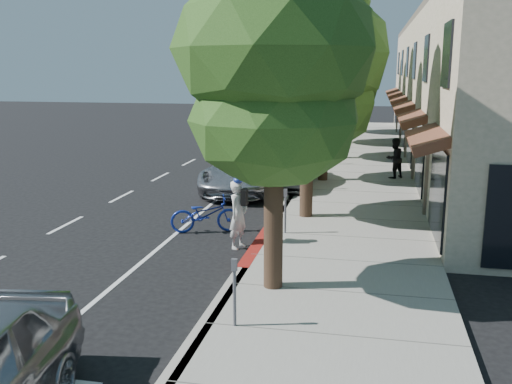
% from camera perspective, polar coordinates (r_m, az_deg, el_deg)
% --- Properties ---
extents(ground, '(120.00, 120.00, 0.00)m').
position_cam_1_polar(ground, '(14.32, -0.49, -6.78)').
color(ground, black).
rests_on(ground, ground).
extents(sidewalk, '(4.60, 56.00, 0.15)m').
position_cam_1_polar(sidewalk, '(21.73, 9.88, -0.11)').
color(sidewalk, gray).
rests_on(sidewalk, ground).
extents(curb, '(0.30, 56.00, 0.15)m').
position_cam_1_polar(curb, '(21.91, 3.87, 0.15)').
color(curb, '#9E998E').
rests_on(curb, ground).
extents(curb_red_segment, '(0.32, 4.00, 0.15)m').
position_cam_1_polar(curb_red_segment, '(15.22, 0.30, -5.30)').
color(curb_red_segment, maroon).
rests_on(curb_red_segment, ground).
extents(storefront_building, '(10.00, 36.00, 7.00)m').
position_cam_1_polar(storefront_building, '(31.98, 24.08, 9.15)').
color(storefront_building, beige).
rests_on(storefront_building, ground).
extents(street_tree_0, '(4.05, 4.05, 7.73)m').
position_cam_1_polar(street_tree_0, '(11.40, 1.87, 13.50)').
color(street_tree_0, black).
rests_on(street_tree_0, ground).
extents(street_tree_1, '(4.85, 4.85, 8.03)m').
position_cam_1_polar(street_tree_1, '(17.34, 5.30, 13.21)').
color(street_tree_1, black).
rests_on(street_tree_1, ground).
extents(street_tree_2, '(4.40, 4.40, 7.66)m').
position_cam_1_polar(street_tree_2, '(23.31, 6.96, 12.51)').
color(street_tree_2, black).
rests_on(street_tree_2, ground).
extents(street_tree_3, '(5.11, 5.11, 8.30)m').
position_cam_1_polar(street_tree_3, '(29.30, 7.97, 13.06)').
color(street_tree_3, black).
rests_on(street_tree_3, ground).
extents(street_tree_4, '(5.27, 5.27, 7.62)m').
position_cam_1_polar(street_tree_4, '(35.28, 8.59, 12.01)').
color(street_tree_4, black).
rests_on(street_tree_4, ground).
extents(street_tree_5, '(4.83, 4.83, 7.95)m').
position_cam_1_polar(street_tree_5, '(41.28, 9.07, 12.51)').
color(street_tree_5, black).
rests_on(street_tree_5, ground).
extents(cyclist, '(0.63, 0.77, 1.81)m').
position_cam_1_polar(cyclist, '(14.99, -1.77, -2.28)').
color(cyclist, silver).
rests_on(cyclist, ground).
extents(bicycle, '(2.15, 1.34, 1.06)m').
position_cam_1_polar(bicycle, '(16.57, -5.06, -2.24)').
color(bicycle, navy).
rests_on(bicycle, ground).
extents(silver_suv, '(2.79, 5.82, 1.60)m').
position_cam_1_polar(silver_suv, '(22.09, -0.96, 2.19)').
color(silver_suv, '#A8A7AC').
rests_on(silver_suv, ground).
extents(dark_sedan, '(2.12, 4.97, 1.59)m').
position_cam_1_polar(dark_sedan, '(22.82, 2.85, 2.50)').
color(dark_sedan, '#222527').
rests_on(dark_sedan, ground).
extents(white_pickup, '(2.37, 5.08, 1.43)m').
position_cam_1_polar(white_pickup, '(34.37, 3.06, 5.68)').
color(white_pickup, '#BDBDBD').
rests_on(white_pickup, ground).
extents(dark_suv_far, '(2.69, 5.43, 1.78)m').
position_cam_1_polar(dark_suv_far, '(39.17, 5.67, 6.71)').
color(dark_suv_far, black).
rests_on(dark_suv_far, ground).
extents(pedestrian, '(1.03, 1.02, 1.68)m').
position_cam_1_polar(pedestrian, '(24.51, 13.67, 3.30)').
color(pedestrian, black).
rests_on(pedestrian, sidewalk).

